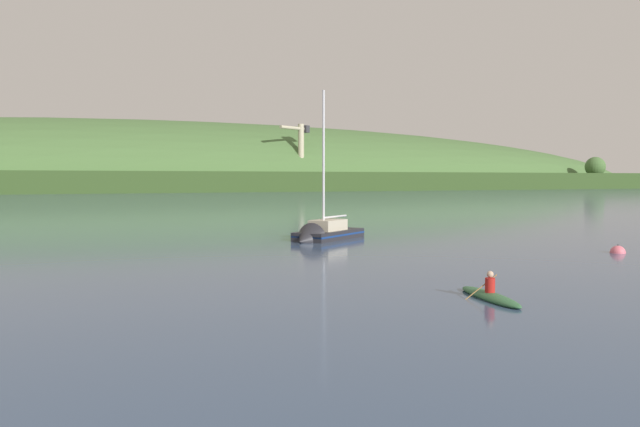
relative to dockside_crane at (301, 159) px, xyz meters
name	(u,v)px	position (x,y,z in m)	size (l,w,h in m)	color
far_shoreline_hill	(167,188)	(-37.16, 35.08, -9.89)	(540.12, 105.80, 48.39)	#314A21
dockside_crane	(301,159)	(0.00, 0.00, 0.00)	(11.95, 8.00, 21.43)	#4C4C51
sailboat_midwater_white	(322,236)	(-57.14, -151.29, -9.94)	(6.34, 5.39, 10.39)	#232328
canoe_with_paddler	(490,296)	(-59.70, -171.06, -10.10)	(1.57, 3.68, 1.02)	#33663D
mooring_buoy_midchannel	(618,253)	(-45.61, -163.65, -10.21)	(0.78, 0.78, 0.86)	#E06675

